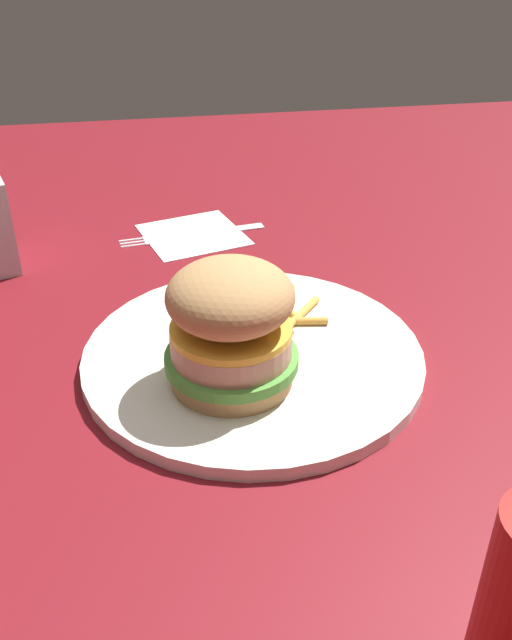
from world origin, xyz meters
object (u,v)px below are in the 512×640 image
at_px(fries_pile, 278,312).
at_px(fork, 192,232).
at_px(sandwich, 231,326).
at_px(plate, 256,356).
at_px(napkin, 193,234).

xyz_separation_m(fries_pile, fork, (-0.06, 0.22, -0.01)).
bearing_deg(sandwich, plate, 55.52).
distance_m(sandwich, napkin, 0.31).
distance_m(sandwich, fries_pile, 0.12).
xyz_separation_m(plate, fork, (-0.03, 0.27, -0.00)).
height_order(plate, napkin, plate).
height_order(sandwich, napkin, sandwich).
bearing_deg(fork, sandwich, -89.36).
xyz_separation_m(sandwich, napkin, (-0.00, 0.31, -0.06)).
bearing_deg(fries_pile, napkin, 105.04).
height_order(sandwich, fries_pile, sandwich).
bearing_deg(sandwich, napkin, 90.34).
relative_size(fries_pile, fork, 0.58).
height_order(plate, fries_pile, fries_pile).
bearing_deg(fork, plate, -83.70).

